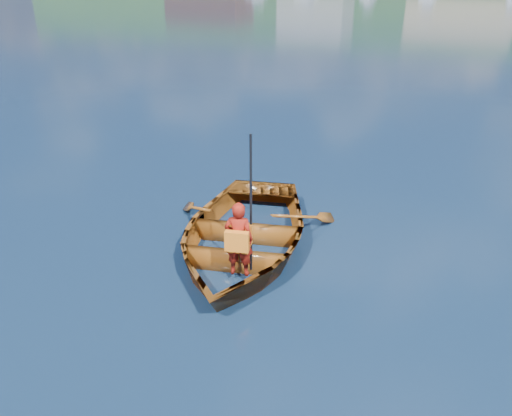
{
  "coord_description": "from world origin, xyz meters",
  "views": [
    {
      "loc": [
        1.73,
        -6.96,
        4.05
      ],
      "look_at": [
        -1.04,
        -0.47,
        0.78
      ],
      "focal_mm": 35.0,
      "sensor_mm": 36.0,
      "label": 1
    }
  ],
  "objects": [
    {
      "name": "ground",
      "position": [
        0.0,
        0.0,
        0.0
      ],
      "size": [
        600.0,
        600.0,
        0.0
      ],
      "color": "#133249",
      "rests_on": "ground"
    },
    {
      "name": "child_paddler",
      "position": [
        -0.95,
        -1.31,
        0.68
      ],
      "size": [
        0.47,
        0.4,
        2.08
      ],
      "color": "#9E1C11",
      "rests_on": "ground"
    },
    {
      "name": "rowboat",
      "position": [
        -1.29,
        -0.47,
        0.28
      ],
      "size": [
        3.77,
        4.67,
        0.85
      ],
      "color": "#6A370A",
      "rests_on": "ground"
    }
  ]
}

